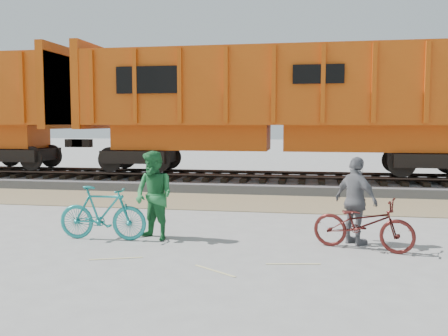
{
  "coord_description": "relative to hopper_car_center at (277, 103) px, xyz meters",
  "views": [
    {
      "loc": [
        2.28,
        -8.68,
        2.32
      ],
      "look_at": [
        0.47,
        1.5,
        1.38
      ],
      "focal_mm": 40.0,
      "sensor_mm": 36.0,
      "label": 1
    }
  ],
  "objects": [
    {
      "name": "person_man",
      "position": [
        -1.82,
        -8.32,
        -2.12
      ],
      "size": [
        1.07,
        0.99,
        1.76
      ],
      "primitive_type": "imported",
      "rotation": [
        0.0,
        0.0,
        -0.48
      ],
      "color": "#237339",
      "rests_on": "ground"
    },
    {
      "name": "gravel_strip",
      "position": [
        -1.03,
        -3.5,
        -3.0
      ],
      "size": [
        120.0,
        3.0,
        0.02
      ],
      "primitive_type": "cube",
      "color": "#8C7957",
      "rests_on": "ground"
    },
    {
      "name": "ground",
      "position": [
        -1.03,
        -9.0,
        -3.01
      ],
      "size": [
        120.0,
        120.0,
        0.0
      ],
      "primitive_type": "plane",
      "color": "#9E9E99",
      "rests_on": "ground"
    },
    {
      "name": "bicycle_maroon",
      "position": [
        2.18,
        -8.43,
        -2.52
      ],
      "size": [
        1.94,
        1.16,
        0.96
      ],
      "primitive_type": "imported",
      "rotation": [
        0.0,
        0.0,
        1.27
      ],
      "color": "#4A1613",
      "rests_on": "ground"
    },
    {
      "name": "track",
      "position": [
        -1.03,
        0.0,
        -2.53
      ],
      "size": [
        120.0,
        2.6,
        0.24
      ],
      "color": "black",
      "rests_on": "ballast_bed"
    },
    {
      "name": "hopper_car_center",
      "position": [
        0.0,
        0.0,
        0.0
      ],
      "size": [
        14.0,
        3.13,
        4.65
      ],
      "color": "black",
      "rests_on": "track"
    },
    {
      "name": "person_woman",
      "position": [
        2.08,
        -8.03,
        -2.17
      ],
      "size": [
        0.97,
        1.0,
        1.68
      ],
      "primitive_type": "imported",
      "rotation": [
        0.0,
        0.0,
        2.33
      ],
      "color": "slate",
      "rests_on": "ground"
    },
    {
      "name": "bicycle_teal",
      "position": [
        -2.82,
        -8.52,
        -2.47
      ],
      "size": [
        1.8,
        0.55,
        1.07
      ],
      "primitive_type": "imported",
      "rotation": [
        0.0,
        0.0,
        1.6
      ],
      "color": "teal",
      "rests_on": "ground"
    },
    {
      "name": "ballast_bed",
      "position": [
        -1.03,
        0.0,
        -2.86
      ],
      "size": [
        120.0,
        4.0,
        0.3
      ],
      "primitive_type": "cube",
      "color": "slate",
      "rests_on": "ground"
    }
  ]
}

